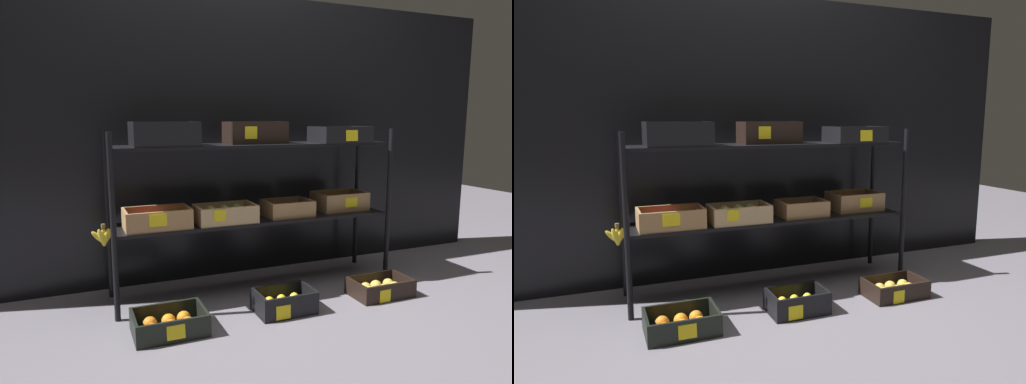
% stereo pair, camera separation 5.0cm
% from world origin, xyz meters
% --- Properties ---
extents(ground_plane, '(10.00, 10.00, 0.00)m').
position_xyz_m(ground_plane, '(0.00, 0.00, 0.00)').
color(ground_plane, slate).
extents(storefront_wall, '(4.20, 0.12, 1.92)m').
position_xyz_m(storefront_wall, '(0.00, 0.39, 0.96)').
color(storefront_wall, black).
rests_on(storefront_wall, ground_plane).
extents(display_rack, '(1.93, 0.40, 1.08)m').
position_xyz_m(display_rack, '(-0.03, -0.01, 0.70)').
color(display_rack, black).
rests_on(display_rack, ground_plane).
extents(crate_ground_orange, '(0.38, 0.26, 0.12)m').
position_xyz_m(crate_ground_orange, '(-0.67, -0.44, 0.05)').
color(crate_ground_orange, black).
rests_on(crate_ground_orange, ground_plane).
extents(crate_ground_lemon, '(0.33, 0.23, 0.13)m').
position_xyz_m(crate_ground_lemon, '(0.00, -0.42, 0.05)').
color(crate_ground_lemon, black).
rests_on(crate_ground_lemon, ground_plane).
extents(crate_ground_apple_gold, '(0.37, 0.24, 0.11)m').
position_xyz_m(crate_ground_apple_gold, '(0.67, -0.43, 0.04)').
color(crate_ground_apple_gold, black).
rests_on(crate_ground_apple_gold, ground_plane).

